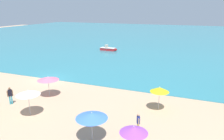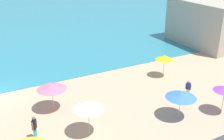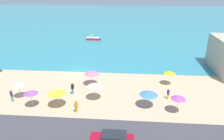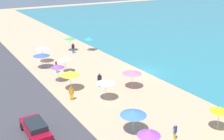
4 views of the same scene
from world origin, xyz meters
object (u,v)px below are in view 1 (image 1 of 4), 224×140
at_px(bather_4, 138,122).
at_px(beach_umbrella_10, 92,116).
at_px(beach_umbrella_7, 134,130).
at_px(skiff_nearshore, 108,49).
at_px(beach_umbrella_4, 160,89).
at_px(bather_1, 10,95).
at_px(beach_umbrella_8, 28,93).
at_px(beach_umbrella_3, 48,78).

bearing_deg(bather_4, beach_umbrella_10, -142.26).
distance_m(beach_umbrella_7, skiff_nearshore, 37.78).
bearing_deg(beach_umbrella_4, skiff_nearshore, 121.78).
relative_size(bather_1, bather_4, 1.14).
distance_m(beach_umbrella_10, skiff_nearshore, 35.43).
distance_m(beach_umbrella_8, beach_umbrella_10, 7.14).
relative_size(bather_1, skiff_nearshore, 0.46).
bearing_deg(beach_umbrella_4, beach_umbrella_3, -175.00).
bearing_deg(bather_4, skiff_nearshore, 116.67).
height_order(beach_umbrella_7, beach_umbrella_10, beach_umbrella_7).
bearing_deg(bather_1, bather_4, -1.04).
xyz_separation_m(beach_umbrella_10, bather_1, (-10.51, 2.50, -0.93)).
relative_size(beach_umbrella_8, skiff_nearshore, 0.63).
bearing_deg(bather_1, beach_umbrella_10, -13.39).
distance_m(beach_umbrella_7, bather_1, 14.48).
height_order(bather_4, skiff_nearshore, bather_4).
bearing_deg(beach_umbrella_3, bather_4, -17.38).
bearing_deg(beach_umbrella_4, bather_4, -100.11).
bearing_deg(beach_umbrella_10, beach_umbrella_8, 169.29).
height_order(bather_1, skiff_nearshore, bather_1).
xyz_separation_m(beach_umbrella_10, bather_4, (2.92, 2.26, -1.07)).
xyz_separation_m(beach_umbrella_3, beach_umbrella_8, (1.22, -4.42, 0.16)).
bearing_deg(beach_umbrella_7, beach_umbrella_4, 88.17).
bearing_deg(beach_umbrella_8, beach_umbrella_7, -12.82).
distance_m(beach_umbrella_4, beach_umbrella_7, 7.86).
distance_m(beach_umbrella_7, beach_umbrella_10, 3.64).
distance_m(beach_umbrella_3, skiff_nearshore, 27.74).
height_order(bather_1, bather_4, bather_1).
xyz_separation_m(beach_umbrella_4, beach_umbrella_7, (-0.25, -7.85, 0.07)).
height_order(beach_umbrella_4, bather_1, beach_umbrella_4).
xyz_separation_m(beach_umbrella_7, beach_umbrella_10, (-3.48, 1.06, -0.20)).
relative_size(beach_umbrella_7, bather_1, 1.34).
xyz_separation_m(beach_umbrella_7, skiff_nearshore, (-16.05, 34.16, -1.71)).
distance_m(beach_umbrella_8, skiff_nearshore, 32.30).
relative_size(beach_umbrella_8, beach_umbrella_10, 1.05).
bearing_deg(beach_umbrella_8, beach_umbrella_3, 105.42).
xyz_separation_m(beach_umbrella_4, bather_1, (-14.24, -4.29, -1.06)).
height_order(beach_umbrella_8, skiff_nearshore, beach_umbrella_8).
height_order(beach_umbrella_3, skiff_nearshore, beach_umbrella_3).
height_order(beach_umbrella_7, bather_1, beach_umbrella_7).
height_order(beach_umbrella_4, skiff_nearshore, beach_umbrella_4).
height_order(beach_umbrella_8, beach_umbrella_10, beach_umbrella_8).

